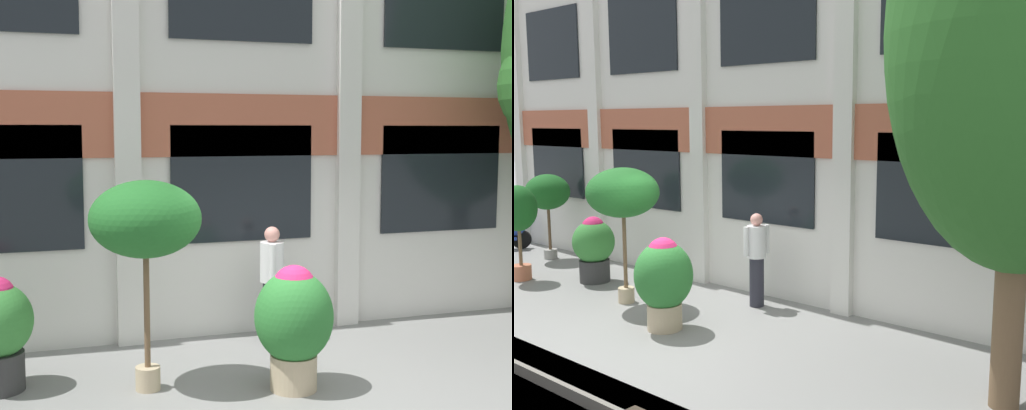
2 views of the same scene
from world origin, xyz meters
TOP-DOWN VIEW (x-y plane):
  - ground_plane at (0.00, 0.00)m, footprint 80.00×80.00m
  - apartment_facade at (-0.00, 2.68)m, footprint 17.17×0.64m
  - potted_plant_ribbed_drum at (-0.14, 0.01)m, footprint 0.93×0.93m
  - potted_plant_terracotta_small at (-1.76, 0.54)m, footprint 1.29×1.29m
  - resident_by_doorway at (0.25, 1.84)m, footprint 0.34×0.51m

SIDE VIEW (x-z plane):
  - ground_plane at x=0.00m, z-range 0.00..0.00m
  - potted_plant_ribbed_drum at x=-0.14m, z-range 0.10..1.58m
  - resident_by_doorway at x=0.25m, z-range 0.06..1.74m
  - potted_plant_terracotta_small at x=-1.76m, z-range 0.75..3.22m
  - apartment_facade at x=0.00m, z-range -0.02..7.89m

